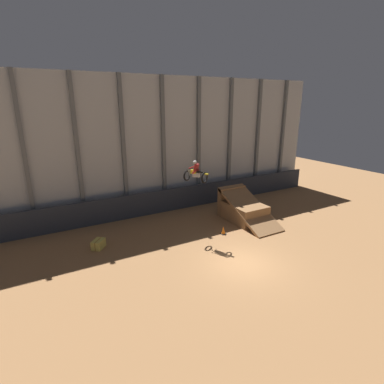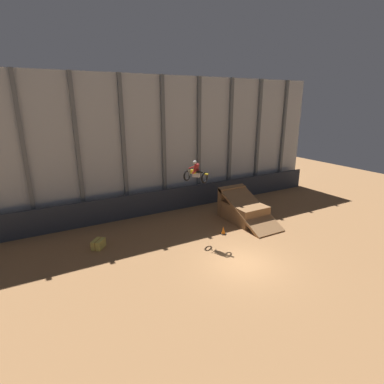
% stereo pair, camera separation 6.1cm
% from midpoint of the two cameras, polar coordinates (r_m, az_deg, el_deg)
% --- Properties ---
extents(ground_plane, '(60.00, 60.00, 0.00)m').
position_cam_midpoint_polar(ground_plane, '(18.07, 9.51, -13.21)').
color(ground_plane, '#996B42').
extents(arena_back_wall, '(32.00, 0.40, 11.01)m').
position_cam_midpoint_polar(arena_back_wall, '(25.26, -5.69, 8.86)').
color(arena_back_wall, '#ADB2B7').
rests_on(arena_back_wall, ground_plane).
extents(lower_barrier, '(31.36, 0.20, 1.93)m').
position_cam_midpoint_polar(lower_barrier, '(25.49, -4.57, -1.53)').
color(lower_barrier, '#2D333D').
rests_on(lower_barrier, ground_plane).
extents(dirt_ramp, '(2.47, 5.14, 2.49)m').
position_cam_midpoint_polar(dirt_ramp, '(24.01, 9.41, -3.21)').
color(dirt_ramp, olive).
rests_on(dirt_ramp, ground_plane).
extents(rider_bike_solo, '(1.32, 1.76, 1.46)m').
position_cam_midpoint_polar(rider_bike_solo, '(19.65, 0.61, 3.60)').
color(rider_bike_solo, black).
extents(traffic_cone_near_ramp, '(0.36, 0.36, 0.58)m').
position_cam_midpoint_polar(traffic_cone_near_ramp, '(21.37, 5.92, -7.28)').
color(traffic_cone_near_ramp, black).
rests_on(traffic_cone_near_ramp, ground_plane).
extents(hay_bale_trackside, '(1.04, 1.07, 0.57)m').
position_cam_midpoint_polar(hay_bale_trackside, '(20.26, -17.47, -9.43)').
color(hay_bale_trackside, '#CCB751').
rests_on(hay_bale_trackside, ground_plane).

